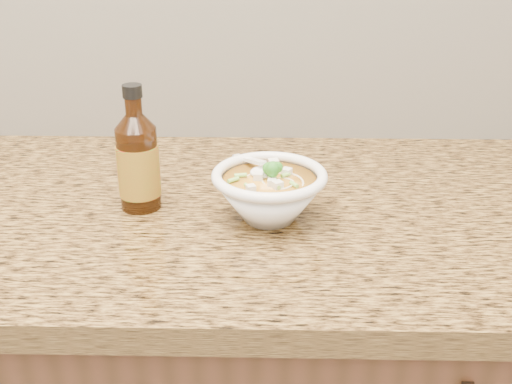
{
  "coord_description": "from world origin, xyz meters",
  "views": [
    {
      "loc": [
        0.26,
        0.74,
        1.35
      ],
      "look_at": [
        0.24,
        1.61,
        0.94
      ],
      "focal_mm": 45.0,
      "sensor_mm": 36.0,
      "label": 1
    }
  ],
  "objects": [
    {
      "name": "counter_slab",
      "position": [
        0.0,
        1.68,
        0.88
      ],
      "size": [
        4.0,
        0.68,
        0.04
      ],
      "primitive_type": "cube",
      "color": "olive",
      "rests_on": "cabinet"
    },
    {
      "name": "hot_sauce_bottle",
      "position": [
        0.06,
        1.65,
        0.97
      ],
      "size": [
        0.08,
        0.08,
        0.2
      ],
      "rotation": [
        0.0,
        0.0,
        0.21
      ],
      "color": "#3E1D08",
      "rests_on": "counter_slab"
    },
    {
      "name": "soup_bowl",
      "position": [
        0.26,
        1.61,
        0.94
      ],
      "size": [
        0.17,
        0.19,
        0.1
      ],
      "rotation": [
        0.0,
        0.0,
        -0.31
      ],
      "color": "white",
      "rests_on": "counter_slab"
    }
  ]
}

